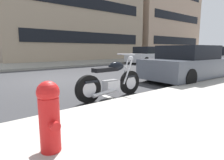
% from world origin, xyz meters
% --- Properties ---
extents(ground_plane, '(260.00, 260.00, 0.00)m').
position_xyz_m(ground_plane, '(0.00, 0.00, 0.00)').
color(ground_plane, '#333335').
extents(sidewalk_far_curb, '(120.00, 5.00, 0.14)m').
position_xyz_m(sidewalk_far_curb, '(12.00, 6.69, 0.07)').
color(sidewalk_far_curb, gray).
rests_on(sidewalk_far_curb, ground).
extents(parking_stall_stripe, '(0.12, 2.20, 0.01)m').
position_xyz_m(parking_stall_stripe, '(0.00, -3.59, 0.00)').
color(parking_stall_stripe, silver).
rests_on(parking_stall_stripe, ground).
extents(parked_motorcycle, '(2.03, 0.62, 1.13)m').
position_xyz_m(parked_motorcycle, '(0.01, -3.79, 0.44)').
color(parked_motorcycle, black).
rests_on(parked_motorcycle, ground).
extents(parked_car_across_street, '(4.30, 2.04, 1.38)m').
position_xyz_m(parked_car_across_street, '(4.21, -3.58, 0.64)').
color(parked_car_across_street, '#4C515B').
rests_on(parked_car_across_street, ground).
extents(car_opposite_curb, '(4.61, 2.05, 1.44)m').
position_xyz_m(car_opposite_curb, '(10.14, 3.47, 0.68)').
color(car_opposite_curb, silver).
rests_on(car_opposite_curb, ground).
extents(fire_hydrant, '(0.24, 0.36, 0.78)m').
position_xyz_m(fire_hydrant, '(-2.26, -5.53, 0.55)').
color(fire_hydrant, red).
rests_on(fire_hydrant, sidewalk_near_curb).
extents(townhouse_far_uphill, '(15.77, 11.80, 10.74)m').
position_xyz_m(townhouse_far_uphill, '(7.55, 14.85, 5.37)').
color(townhouse_far_uphill, tan).
rests_on(townhouse_far_uphill, ground).
extents(townhouse_corner_block, '(13.58, 10.62, 11.25)m').
position_xyz_m(townhouse_corner_block, '(23.41, 14.26, 5.63)').
color(townhouse_corner_block, tan).
rests_on(townhouse_corner_block, ground).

